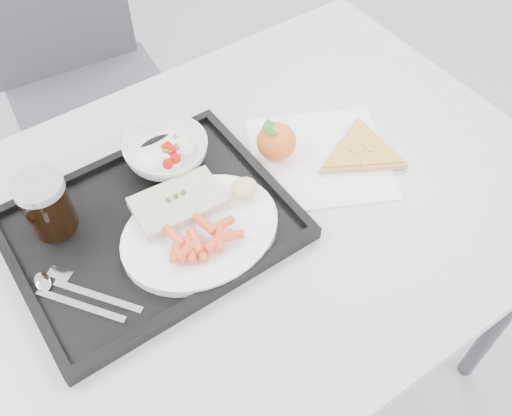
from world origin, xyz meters
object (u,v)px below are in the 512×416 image
(cola_glass, at_px, (46,204))
(dinner_plate, at_px, (201,232))
(tray, at_px, (151,227))
(tangerine, at_px, (276,141))
(chair, at_px, (78,69))
(pizza_slice, at_px, (361,151))
(salad_bowl, at_px, (166,151))
(table, at_px, (227,238))

(cola_glass, bearing_deg, dinner_plate, -39.72)
(tray, xyz_separation_m, tangerine, (0.28, 0.02, 0.03))
(cola_glass, bearing_deg, tangerine, -9.68)
(tray, distance_m, cola_glass, 0.17)
(tray, bearing_deg, tangerine, 4.68)
(chair, distance_m, pizza_slice, 0.89)
(tray, height_order, pizza_slice, tray)
(tangerine, bearing_deg, pizza_slice, -35.44)
(tray, bearing_deg, cola_glass, 144.84)
(salad_bowl, height_order, tangerine, tangerine)
(dinner_plate, xyz_separation_m, pizza_slice, (0.35, -0.00, -0.01))
(cola_glass, xyz_separation_m, pizza_slice, (0.54, -0.16, -0.06))
(dinner_plate, distance_m, tangerine, 0.23)
(tray, xyz_separation_m, pizza_slice, (0.41, -0.07, 0.00))
(dinner_plate, height_order, pizza_slice, dinner_plate)
(tray, height_order, salad_bowl, salad_bowl)
(salad_bowl, xyz_separation_m, cola_glass, (-0.23, -0.02, 0.03))
(salad_bowl, distance_m, tangerine, 0.20)
(dinner_plate, height_order, tangerine, tangerine)
(chair, height_order, salad_bowl, chair)
(table, distance_m, tray, 0.15)
(chair, xyz_separation_m, dinner_plate, (-0.08, -0.81, 0.24))
(chair, height_order, pizza_slice, chair)
(dinner_plate, distance_m, salad_bowl, 0.18)
(salad_bowl, xyz_separation_m, pizza_slice, (0.31, -0.18, -0.03))
(chair, xyz_separation_m, pizza_slice, (0.27, -0.82, 0.22))
(dinner_plate, bearing_deg, chair, 84.24)
(salad_bowl, bearing_deg, tray, -130.42)
(table, xyz_separation_m, pizza_slice, (0.29, -0.03, 0.08))
(salad_bowl, bearing_deg, cola_glass, -174.75)
(table, height_order, salad_bowl, salad_bowl)
(table, bearing_deg, cola_glass, 151.34)
(chair, distance_m, dinner_plate, 0.85)
(table, distance_m, dinner_plate, 0.11)
(dinner_plate, height_order, cola_glass, cola_glass)
(dinner_plate, xyz_separation_m, cola_glass, (-0.19, 0.16, 0.05))
(chair, distance_m, cola_glass, 0.76)
(table, xyz_separation_m, dinner_plate, (-0.06, -0.02, 0.09))
(tangerine, bearing_deg, cola_glass, 170.32)
(chair, relative_size, tray, 2.07)
(table, bearing_deg, tray, 159.50)
(salad_bowl, relative_size, tangerine, 1.83)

